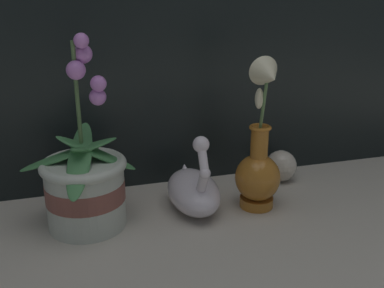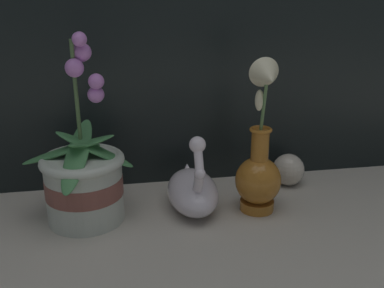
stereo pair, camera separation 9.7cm
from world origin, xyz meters
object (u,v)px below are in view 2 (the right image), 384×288
object	(u,v)px
orchid_potted_plant	(84,179)
swan_figurine	(193,189)
glass_sphere	(288,170)
blue_vase	(259,165)

from	to	relation	value
orchid_potted_plant	swan_figurine	bearing A→B (deg)	2.04
orchid_potted_plant	swan_figurine	distance (m)	0.23
orchid_potted_plant	glass_sphere	xyz separation A→B (m)	(0.49, 0.09, -0.05)
swan_figurine	glass_sphere	bearing A→B (deg)	18.31
swan_figurine	blue_vase	xyz separation A→B (m)	(0.14, -0.03, 0.06)
blue_vase	swan_figurine	bearing A→B (deg)	166.77
blue_vase	glass_sphere	distance (m)	0.18
orchid_potted_plant	swan_figurine	world-z (taller)	orchid_potted_plant
glass_sphere	swan_figurine	bearing A→B (deg)	-161.69
swan_figurine	glass_sphere	world-z (taller)	swan_figurine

